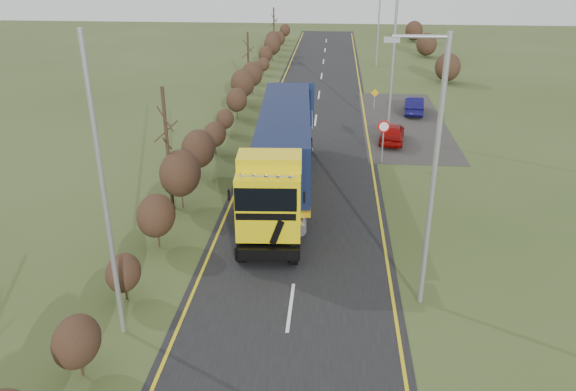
% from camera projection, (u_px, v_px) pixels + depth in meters
% --- Properties ---
extents(ground, '(160.00, 160.00, 0.00)m').
position_uv_depth(ground, '(298.00, 252.00, 23.74)').
color(ground, '#34431D').
rests_on(ground, ground).
extents(road, '(8.00, 120.00, 0.02)m').
position_uv_depth(road, '(309.00, 168.00, 32.86)').
color(road, black).
rests_on(road, ground).
extents(layby, '(6.00, 18.00, 0.02)m').
position_uv_depth(layby, '(403.00, 122.00, 41.49)').
color(layby, '#2C2A27').
rests_on(layby, ground).
extents(lane_markings, '(7.52, 116.00, 0.01)m').
position_uv_depth(lane_markings, '(309.00, 169.00, 32.57)').
color(lane_markings, gold).
rests_on(lane_markings, road).
extents(hedgerow, '(2.24, 102.04, 6.05)m').
position_uv_depth(hedgerow, '(199.00, 151.00, 30.75)').
color(hedgerow, '#301D15').
rests_on(hedgerow, ground).
extents(lorry, '(3.31, 15.61, 4.31)m').
position_uv_depth(lorry, '(283.00, 150.00, 28.43)').
color(lorry, black).
rests_on(lorry, ground).
extents(car_red_hatchback, '(2.07, 4.03, 1.31)m').
position_uv_depth(car_red_hatchback, '(392.00, 133.00, 37.00)').
color(car_red_hatchback, '#8B0906').
rests_on(car_red_hatchback, ground).
extents(car_blue_sedan, '(1.78, 4.09, 1.31)m').
position_uv_depth(car_blue_sedan, '(414.00, 105.00, 43.59)').
color(car_blue_sedan, '#0C0B3C').
rests_on(car_blue_sedan, ground).
extents(streetlight_near, '(2.02, 0.19, 9.53)m').
position_uv_depth(streetlight_near, '(431.00, 166.00, 18.33)').
color(streetlight_near, gray).
rests_on(streetlight_near, ground).
extents(streetlight_mid, '(2.16, 0.20, 10.21)m').
position_uv_depth(streetlight_mid, '(391.00, 52.00, 36.22)').
color(streetlight_mid, gray).
rests_on(streetlight_mid, ground).
extents(streetlight_far, '(2.05, 0.19, 9.65)m').
position_uv_depth(streetlight_far, '(378.00, 15.00, 59.28)').
color(streetlight_far, gray).
rests_on(streetlight_far, ground).
extents(left_pole, '(0.16, 0.16, 9.85)m').
position_uv_depth(left_pole, '(104.00, 197.00, 16.87)').
color(left_pole, gray).
rests_on(left_pole, ground).
extents(speed_sign, '(0.72, 0.10, 2.63)m').
position_uv_depth(speed_sign, '(383.00, 133.00, 32.93)').
color(speed_sign, gray).
rests_on(speed_sign, ground).
extents(warning_board, '(0.63, 0.11, 1.64)m').
position_uv_depth(warning_board, '(375.00, 97.00, 44.53)').
color(warning_board, gray).
rests_on(warning_board, ground).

